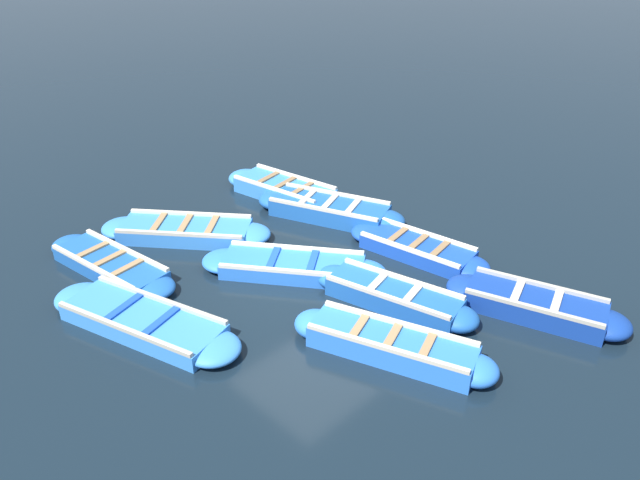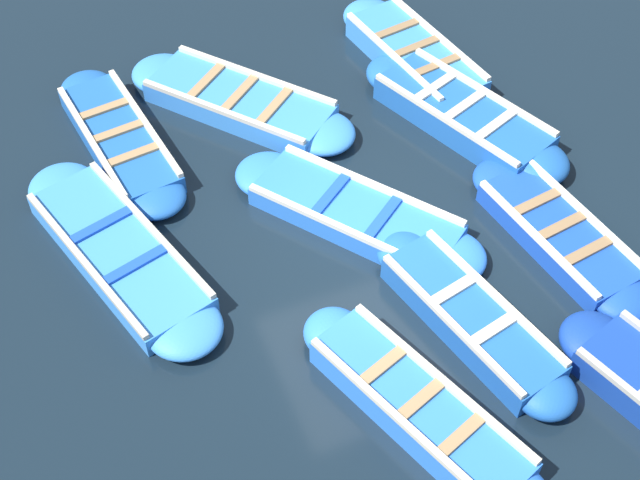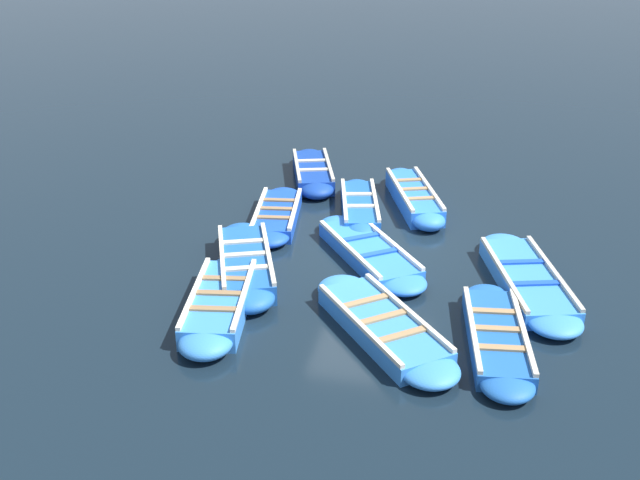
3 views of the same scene
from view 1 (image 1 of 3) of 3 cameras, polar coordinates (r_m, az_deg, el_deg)
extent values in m
plane|color=black|center=(12.07, -1.07, -4.05)|extent=(120.00, 120.00, 0.00)
cube|color=#1947B7|center=(13.05, 8.90, -0.82)|extent=(2.41, 1.21, 0.30)
ellipsoid|color=#1947B7|center=(13.53, 4.63, 0.65)|extent=(0.95, 0.92, 0.30)
ellipsoid|color=#1947B7|center=(12.66, 13.46, -2.38)|extent=(0.95, 0.92, 0.30)
cube|color=silver|center=(12.65, 8.10, -0.86)|extent=(2.24, 0.41, 0.07)
cube|color=silver|center=(13.27, 9.78, 0.57)|extent=(2.24, 0.41, 0.07)
cube|color=olive|center=(13.16, 7.09, 0.45)|extent=(0.25, 0.79, 0.04)
cube|color=olive|center=(12.97, 8.96, -0.18)|extent=(0.25, 0.79, 0.04)
cube|color=olive|center=(12.79, 10.87, -0.83)|extent=(0.25, 0.79, 0.04)
cube|color=navy|center=(11.81, 19.05, -5.71)|extent=(2.55, 1.57, 0.37)
ellipsoid|color=navy|center=(11.94, 13.45, -4.35)|extent=(1.04, 1.03, 0.37)
ellipsoid|color=navy|center=(11.80, 24.73, -7.04)|extent=(1.04, 1.03, 0.37)
cube|color=#B2AD9E|center=(11.35, 18.87, -5.88)|extent=(2.26, 0.79, 0.07)
cube|color=#B2AD9E|center=(12.02, 19.55, -3.86)|extent=(2.26, 0.79, 0.07)
cube|color=beige|center=(11.72, 17.60, -4.51)|extent=(0.37, 0.78, 0.04)
cube|color=beige|center=(11.68, 20.83, -5.29)|extent=(0.37, 0.78, 0.04)
cube|color=#3884E0|center=(15.31, -3.24, 4.53)|extent=(2.62, 1.34, 0.37)
ellipsoid|color=#3884E0|center=(16.06, -6.76, 5.62)|extent=(1.03, 1.01, 0.37)
ellipsoid|color=#3884E0|center=(14.64, 0.62, 3.32)|extent=(1.03, 1.01, 0.37)
cube|color=silver|center=(14.92, -4.30, 4.70)|extent=(2.43, 0.48, 0.07)
cube|color=silver|center=(15.53, -2.26, 5.83)|extent=(2.43, 0.48, 0.07)
cube|color=olive|center=(15.54, -4.81, 5.69)|extent=(0.27, 0.85, 0.04)
cube|color=olive|center=(15.23, -3.26, 5.22)|extent=(0.27, 0.85, 0.04)
cube|color=olive|center=(14.93, -1.65, 4.73)|extent=(0.27, 0.85, 0.04)
cube|color=#3884E0|center=(11.27, -15.86, -7.21)|extent=(3.13, 1.81, 0.30)
ellipsoid|color=#3884E0|center=(12.22, -20.98, -4.99)|extent=(1.19, 1.17, 0.30)
ellipsoid|color=#3884E0|center=(10.45, -9.81, -9.73)|extent=(1.19, 1.17, 0.30)
cube|color=#B2AD9E|center=(10.92, -17.64, -7.68)|extent=(2.80, 0.90, 0.07)
cube|color=#B2AD9E|center=(11.43, -14.42, -5.27)|extent=(2.80, 0.90, 0.07)
cube|color=#1947B7|center=(11.43, -17.53, -5.86)|extent=(0.39, 0.90, 0.04)
cube|color=#1947B7|center=(10.93, -14.36, -7.19)|extent=(0.39, 0.90, 0.04)
cube|color=#1E59AD|center=(11.48, 6.76, -5.18)|extent=(2.58, 1.31, 0.35)
ellipsoid|color=#1E59AD|center=(11.95, 1.42, -3.42)|extent=(0.87, 0.86, 0.35)
ellipsoid|color=#1E59AD|center=(11.14, 12.53, -7.03)|extent=(0.87, 0.86, 0.35)
cube|color=beige|center=(11.11, 6.05, -5.18)|extent=(2.38, 0.62, 0.07)
cube|color=beige|center=(11.63, 7.57, -3.49)|extent=(2.38, 0.62, 0.07)
cube|color=beige|center=(11.50, 5.25, -3.87)|extent=(0.29, 0.69, 0.04)
cube|color=beige|center=(11.26, 8.43, -4.89)|extent=(0.29, 0.69, 0.04)
cube|color=#1E59AD|center=(14.35, 0.88, 2.76)|extent=(2.84, 1.86, 0.38)
ellipsoid|color=#1E59AD|center=(14.86, -3.90, 3.70)|extent=(1.16, 1.15, 0.38)
ellipsoid|color=#1E59AD|center=(13.95, 5.96, 1.74)|extent=(1.16, 1.15, 0.38)
cube|color=beige|center=(13.89, 0.19, 2.83)|extent=(2.47, 1.03, 0.07)
cube|color=beige|center=(14.61, 1.55, 4.26)|extent=(2.47, 1.03, 0.07)
cube|color=beige|center=(14.46, -1.20, 3.91)|extent=(0.44, 0.83, 0.04)
cube|color=beige|center=(14.25, 0.88, 3.51)|extent=(0.44, 0.83, 0.04)
cube|color=beige|center=(14.07, 3.02, 3.09)|extent=(0.44, 0.83, 0.04)
cube|color=#3884E0|center=(13.85, -12.19, 0.80)|extent=(2.80, 2.53, 0.31)
ellipsoid|color=#3884E0|center=(14.33, -17.51, 1.06)|extent=(1.33, 1.33, 0.31)
ellipsoid|color=#3884E0|center=(13.50, -6.56, 0.51)|extent=(1.33, 1.33, 0.31)
cube|color=beige|center=(13.38, -12.84, 0.54)|extent=(2.17, 1.77, 0.07)
cube|color=beige|center=(14.15, -11.74, 2.38)|extent=(2.17, 1.77, 0.07)
cube|color=#9E7A51|center=(13.96, -14.58, 1.54)|extent=(0.67, 0.78, 0.04)
cube|color=#9E7A51|center=(13.77, -12.27, 1.43)|extent=(0.67, 0.78, 0.04)
cube|color=#9E7A51|center=(13.60, -9.90, 1.32)|extent=(0.67, 0.78, 0.04)
cube|color=blue|center=(12.34, -2.49, -2.45)|extent=(2.82, 2.41, 0.28)
ellipsoid|color=blue|center=(12.65, -8.69, -1.91)|extent=(1.26, 1.26, 0.28)
ellipsoid|color=blue|center=(12.17, 3.96, -2.99)|extent=(1.26, 1.26, 0.28)
cube|color=silver|center=(11.88, -2.92, -2.87)|extent=(2.25, 1.67, 0.07)
cube|color=silver|center=(12.61, -2.12, -0.72)|extent=(2.25, 1.67, 0.07)
cube|color=#1947B7|center=(12.32, -4.30, -1.67)|extent=(0.61, 0.77, 0.04)
cube|color=#1947B7|center=(12.19, -0.69, -1.97)|extent=(0.61, 0.77, 0.04)
cube|color=blue|center=(10.34, 6.57, -9.61)|extent=(2.83, 1.66, 0.38)
ellipsoid|color=blue|center=(10.73, -0.38, -7.70)|extent=(0.94, 0.92, 0.38)
ellipsoid|color=blue|center=(10.13, 14.02, -11.47)|extent=(0.94, 0.92, 0.38)
cube|color=beige|center=(9.94, 5.97, -9.77)|extent=(2.55, 0.98, 0.07)
cube|color=beige|center=(10.47, 7.28, -7.54)|extent=(2.55, 0.98, 0.07)
cube|color=#9E7A51|center=(10.36, 3.58, -7.88)|extent=(0.36, 0.69, 0.04)
cube|color=#9E7A51|center=(10.21, 6.64, -8.69)|extent=(0.36, 0.69, 0.04)
cube|color=#9E7A51|center=(10.10, 9.79, -9.50)|extent=(0.36, 0.69, 0.04)
cube|color=#1E59AD|center=(13.04, -18.60, -2.22)|extent=(2.69, 1.21, 0.28)
ellipsoid|color=#1E59AD|center=(14.03, -21.72, -0.46)|extent=(0.94, 0.91, 0.28)
ellipsoid|color=#1E59AD|center=(12.11, -14.99, -4.25)|extent=(0.94, 0.91, 0.28)
cube|color=beige|center=(12.78, -20.16, -2.29)|extent=(2.53, 0.41, 0.07)
cube|color=beige|center=(13.14, -17.34, -0.84)|extent=(2.53, 0.41, 0.07)
cube|color=#9E7A51|center=(13.38, -20.10, -0.84)|extent=(0.24, 0.79, 0.04)
cube|color=#9E7A51|center=(12.96, -18.72, -1.61)|extent=(0.24, 0.79, 0.04)
cube|color=#9E7A51|center=(12.56, -17.24, -2.42)|extent=(0.24, 0.79, 0.04)
camera|label=2|loc=(4.13, 54.34, 51.68)|focal=50.00mm
camera|label=3|loc=(21.51, -35.53, 25.16)|focal=42.00mm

